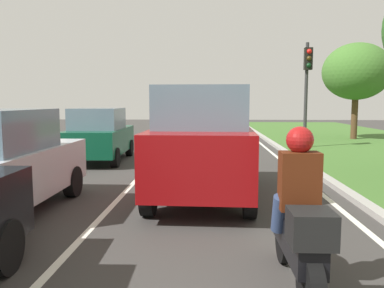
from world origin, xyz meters
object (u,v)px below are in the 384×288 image
at_px(motorcycle, 298,239).
at_px(traffic_light_near_right, 307,77).
at_px(car_hatchback_far, 100,135).
at_px(tree_roadside_far, 356,72).
at_px(rider_person, 299,179).
at_px(car_suv_ahead, 203,141).

relative_size(motorcycle, traffic_light_near_right, 0.43).
xyz_separation_m(car_hatchback_far, tree_roadside_far, (11.18, 7.82, 2.64)).
bearing_deg(motorcycle, tree_roadside_far, 68.08).
relative_size(motorcycle, rider_person, 1.63).
height_order(car_hatchback_far, tree_roadside_far, tree_roadside_far).
height_order(rider_person, traffic_light_near_right, traffic_light_near_right).
distance_m(car_hatchback_far, traffic_light_near_right, 8.86).
bearing_deg(traffic_light_near_right, car_suv_ahead, -116.25).
height_order(car_hatchback_far, traffic_light_near_right, traffic_light_near_right).
bearing_deg(rider_person, tree_roadside_far, 68.02).
height_order(car_hatchback_far, motorcycle, car_hatchback_far).
height_order(motorcycle, tree_roadside_far, tree_roadside_far).
bearing_deg(car_hatchback_far, tree_roadside_far, 33.19).
distance_m(rider_person, traffic_light_near_right, 13.04).
bearing_deg(motorcycle, car_suv_ahead, 104.25).
xyz_separation_m(car_hatchback_far, rider_person, (4.59, -8.72, 0.31)).
bearing_deg(tree_roadside_far, car_hatchback_far, -145.02).
bearing_deg(car_hatchback_far, car_suv_ahead, -54.66).
height_order(car_suv_ahead, traffic_light_near_right, traffic_light_near_right).
bearing_deg(car_hatchback_far, rider_person, -64.02).
relative_size(car_suv_ahead, traffic_light_near_right, 1.03).
bearing_deg(rider_person, car_hatchback_far, 117.52).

